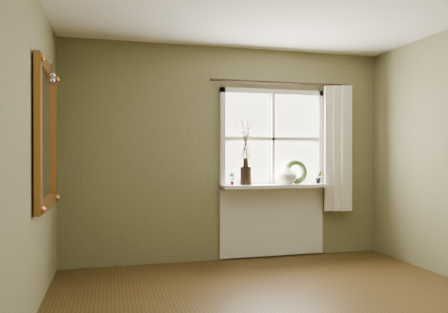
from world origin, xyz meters
name	(u,v)px	position (x,y,z in m)	size (l,w,h in m)	color
wall_back	(229,153)	(0.00, 2.30, 1.30)	(4.00, 0.10, 2.60)	#686644
wall_left	(3,153)	(-2.05, 0.00, 1.30)	(0.10, 4.50, 2.60)	#686644
window_frame	(273,139)	(0.55, 2.23, 1.48)	(1.36, 0.06, 1.24)	silver
window_sill	(276,186)	(0.55, 2.12, 0.90)	(1.36, 0.26, 0.04)	silver
window_apron	(272,220)	(0.55, 2.23, 0.46)	(1.36, 0.04, 0.88)	silver
dark_jug	(246,176)	(0.16, 2.12, 1.03)	(0.15, 0.15, 0.23)	black
cream_vase	(287,174)	(0.70, 2.12, 1.05)	(0.24, 0.24, 0.25)	beige
wreath	(296,174)	(0.84, 2.16, 1.04)	(0.31, 0.31, 0.07)	#364C22
potted_plant_left	(232,179)	(-0.01, 2.12, 1.00)	(0.08, 0.06, 0.15)	#364C22
potted_plant_right	(319,177)	(1.13, 2.12, 1.00)	(0.09, 0.07, 0.16)	#364C22
curtain	(337,148)	(1.39, 2.13, 1.37)	(0.36, 0.12, 1.59)	beige
curtain_rod	(282,83)	(0.65, 2.17, 2.18)	(0.03, 0.03, 1.84)	black
gilt_mirror	(46,136)	(-1.96, 1.21, 1.45)	(0.10, 1.07, 1.27)	white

